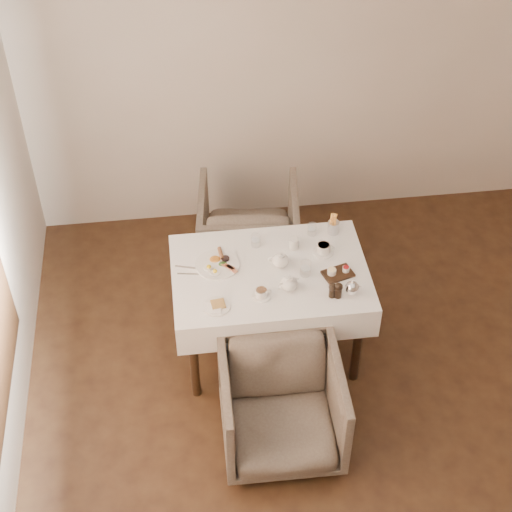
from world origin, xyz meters
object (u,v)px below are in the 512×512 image
object	(u,v)px
armchair_near	(282,407)
teapot_centre	(281,260)
table	(270,284)
armchair_far	(248,229)
breakfast_plate	(218,264)

from	to	relation	value
armchair_near	teapot_centre	world-z (taller)	teapot_centre
table	armchair_far	distance (m)	0.96
armchair_near	teapot_centre	xyz separation A→B (m)	(0.11, 0.81, 0.47)
table	armchair_near	xyz separation A→B (m)	(-0.03, -0.77, -0.30)
armchair_near	breakfast_plate	distance (m)	1.02
armchair_near	breakfast_plate	bearing A→B (deg)	110.05
breakfast_plate	teapot_centre	xyz separation A→B (m)	(0.41, -0.07, 0.05)
table	armchair_near	distance (m)	0.83
armchair_near	table	bearing A→B (deg)	88.73
breakfast_plate	armchair_near	bearing A→B (deg)	-51.94
table	breakfast_plate	distance (m)	0.37
table	armchair_far	bearing A→B (deg)	92.25
armchair_near	breakfast_plate	xyz separation A→B (m)	(-0.30, 0.88, 0.42)
armchair_far	breakfast_plate	xyz separation A→B (m)	(-0.30, -0.81, 0.42)
table	teapot_centre	bearing A→B (deg)	27.01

